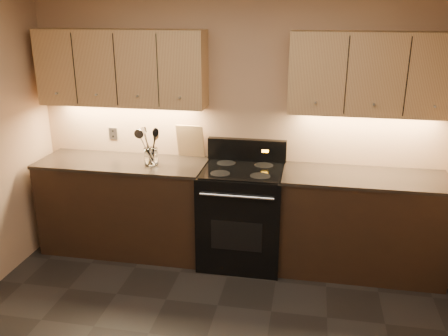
% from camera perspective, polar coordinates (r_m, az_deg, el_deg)
% --- Properties ---
extents(wall_back, '(4.00, 0.04, 2.60)m').
position_cam_1_polar(wall_back, '(4.56, 1.90, 5.60)').
color(wall_back, tan).
rests_on(wall_back, ground).
extents(counter_left, '(1.62, 0.62, 0.93)m').
position_cam_1_polar(counter_left, '(4.83, -11.80, -4.44)').
color(counter_left, black).
rests_on(counter_left, ground).
extents(counter_right, '(1.46, 0.62, 0.93)m').
position_cam_1_polar(counter_right, '(4.53, 16.20, -6.47)').
color(counter_right, black).
rests_on(counter_right, ground).
extents(stove, '(0.76, 0.68, 1.14)m').
position_cam_1_polar(stove, '(4.51, 2.18, -5.57)').
color(stove, black).
rests_on(stove, ground).
extents(upper_cab_left, '(1.60, 0.30, 0.70)m').
position_cam_1_polar(upper_cab_left, '(4.62, -12.22, 11.68)').
color(upper_cab_left, tan).
rests_on(upper_cab_left, wall_back).
extents(upper_cab_right, '(1.44, 0.30, 0.70)m').
position_cam_1_polar(upper_cab_right, '(4.30, 17.66, 10.72)').
color(upper_cab_right, tan).
rests_on(upper_cab_right, wall_back).
extents(outlet_plate, '(0.08, 0.01, 0.12)m').
position_cam_1_polar(outlet_plate, '(4.96, -13.19, 4.05)').
color(outlet_plate, '#B2B5BA').
rests_on(outlet_plate, wall_back).
extents(utensil_crock, '(0.14, 0.14, 0.16)m').
position_cam_1_polar(utensil_crock, '(4.51, -8.76, 1.34)').
color(utensil_crock, white).
rests_on(utensil_crock, counter_left).
extents(cutting_board, '(0.27, 0.10, 0.33)m').
position_cam_1_polar(cutting_board, '(4.66, -4.07, 3.25)').
color(cutting_board, tan).
rests_on(cutting_board, counter_left).
extents(wooden_spoon, '(0.13, 0.10, 0.31)m').
position_cam_1_polar(wooden_spoon, '(4.49, -9.04, 2.46)').
color(wooden_spoon, tan).
rests_on(wooden_spoon, utensil_crock).
extents(black_spoon, '(0.13, 0.09, 0.35)m').
position_cam_1_polar(black_spoon, '(4.49, -8.83, 2.74)').
color(black_spoon, black).
rests_on(black_spoon, utensil_crock).
extents(black_turner, '(0.18, 0.15, 0.37)m').
position_cam_1_polar(black_turner, '(4.47, -8.78, 2.75)').
color(black_turner, black).
rests_on(black_turner, utensil_crock).
extents(steel_spatula, '(0.19, 0.12, 0.38)m').
position_cam_1_polar(steel_spatula, '(4.47, -8.48, 2.84)').
color(steel_spatula, silver).
rests_on(steel_spatula, utensil_crock).
extents(steel_skimmer, '(0.21, 0.12, 0.35)m').
position_cam_1_polar(steel_skimmer, '(4.45, -8.62, 2.57)').
color(steel_skimmer, silver).
rests_on(steel_skimmer, utensil_crock).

